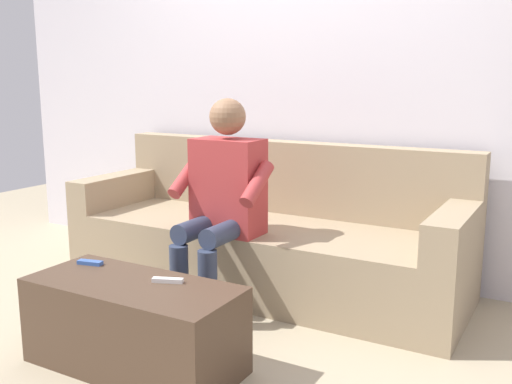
# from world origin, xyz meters

# --- Properties ---
(ground_plane) EXTENTS (8.00, 8.00, 0.00)m
(ground_plane) POSITION_xyz_m (0.00, 0.60, 0.00)
(ground_plane) COLOR tan
(back_wall) EXTENTS (4.84, 0.06, 2.67)m
(back_wall) POSITION_xyz_m (0.00, -0.58, 1.33)
(back_wall) COLOR silver
(back_wall) RESTS_ON ground
(couch) EXTENTS (2.40, 0.82, 0.86)m
(couch) POSITION_xyz_m (0.00, -0.13, 0.29)
(couch) COLOR #9E896B
(couch) RESTS_ON ground
(coffee_table) EXTENTS (0.95, 0.42, 0.39)m
(coffee_table) POSITION_xyz_m (0.00, 1.08, 0.19)
(coffee_table) COLOR #4C3828
(coffee_table) RESTS_ON ground
(person_solo_seated) EXTENTS (0.53, 0.51, 1.15)m
(person_solo_seated) POSITION_xyz_m (0.05, 0.29, 0.64)
(person_solo_seated) COLOR #B23838
(person_solo_seated) RESTS_ON ground
(remote_white) EXTENTS (0.14, 0.08, 0.02)m
(remote_white) POSITION_xyz_m (-0.13, 1.00, 0.40)
(remote_white) COLOR white
(remote_white) RESTS_ON coffee_table
(remote_blue) EXTENTS (0.13, 0.06, 0.02)m
(remote_blue) POSITION_xyz_m (0.34, 0.99, 0.40)
(remote_blue) COLOR #3860B7
(remote_blue) RESTS_ON coffee_table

